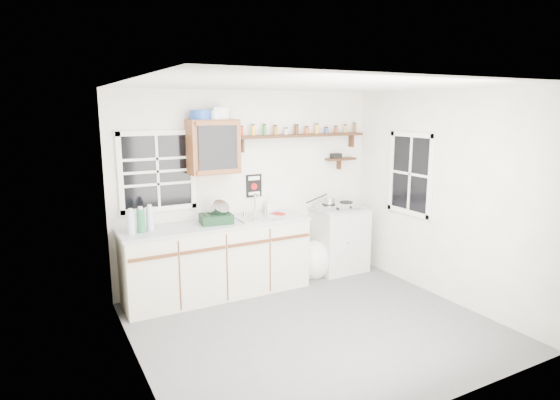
{
  "coord_description": "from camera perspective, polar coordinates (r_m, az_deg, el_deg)",
  "views": [
    {
      "loc": [
        -2.51,
        -3.9,
        2.29
      ],
      "look_at": [
        -0.12,
        0.55,
        1.29
      ],
      "focal_mm": 30.0,
      "sensor_mm": 36.0,
      "label": 1
    }
  ],
  "objects": [
    {
      "name": "upper_cabinet",
      "position": [
        5.71,
        -8.13,
        6.45
      ],
      "size": [
        0.6,
        0.32,
        0.65
      ],
      "color": "#5B3016",
      "rests_on": "wall_back"
    },
    {
      "name": "window_back",
      "position": [
        5.69,
        -14.71,
        3.39
      ],
      "size": [
        0.93,
        0.03,
        0.98
      ],
      "color": "black",
      "rests_on": "wall_back"
    },
    {
      "name": "window_right",
      "position": [
        6.24,
        15.61,
        3.09
      ],
      "size": [
        0.03,
        0.78,
        1.08
      ],
      "color": "black",
      "rests_on": "wall_back"
    },
    {
      "name": "hotplate",
      "position": [
        6.53,
        7.02,
        -0.7
      ],
      "size": [
        0.61,
        0.36,
        0.08
      ],
      "rotation": [
        0.0,
        0.0,
        -0.07
      ],
      "color": "#AEAEB2",
      "rests_on": "right_cabinet"
    },
    {
      "name": "spice_shelf",
      "position": [
        6.31,
        2.61,
        7.98
      ],
      "size": [
        1.91,
        0.18,
        0.35
      ],
      "color": "black",
      "rests_on": "wall_back"
    },
    {
      "name": "soap_bottle",
      "position": [
        6.18,
        -1.43,
        -0.66
      ],
      "size": [
        0.1,
        0.1,
        0.19
      ],
      "primitive_type": "imported",
      "rotation": [
        0.0,
        0.0,
        0.11
      ],
      "color": "silver",
      "rests_on": "main_cabinet"
    },
    {
      "name": "room",
      "position": [
        4.75,
        4.42,
        -1.43
      ],
      "size": [
        3.64,
        3.24,
        2.54
      ],
      "color": "#545457",
      "rests_on": "ground"
    },
    {
      "name": "water_bottles",
      "position": [
        5.43,
        -16.57,
        -2.37
      ],
      "size": [
        0.31,
        0.15,
        0.3
      ],
      "color": "silver",
      "rests_on": "main_cabinet"
    },
    {
      "name": "upper_cabinet_clutter",
      "position": [
        5.67,
        -8.73,
        10.29
      ],
      "size": [
        0.45,
        0.24,
        0.14
      ],
      "color": "#1A44AA",
      "rests_on": "upper_cabinet"
    },
    {
      "name": "warning_sign",
      "position": [
        6.14,
        -3.19,
        1.75
      ],
      "size": [
        0.22,
        0.02,
        0.3
      ],
      "color": "black",
      "rests_on": "wall_back"
    },
    {
      "name": "saucepan",
      "position": [
        6.43,
        5.9,
        -0.11
      ],
      "size": [
        0.35,
        0.24,
        0.16
      ],
      "rotation": [
        0.0,
        0.0,
        -0.59
      ],
      "color": "#AEAEB2",
      "rests_on": "hotplate"
    },
    {
      "name": "rag",
      "position": [
        6.05,
        -0.33,
        -1.73
      ],
      "size": [
        0.19,
        0.17,
        0.02
      ],
      "primitive_type": "cube",
      "rotation": [
        0.0,
        0.0,
        0.27
      ],
      "color": "maroon",
      "rests_on": "main_cabinet"
    },
    {
      "name": "right_cabinet",
      "position": [
        6.69,
        7.23,
        -4.75
      ],
      "size": [
        0.73,
        0.57,
        0.91
      ],
      "color": "#B3B3AC",
      "rests_on": "floor"
    },
    {
      "name": "secondary_shelf",
      "position": [
        6.7,
        7.22,
        5.04
      ],
      "size": [
        0.45,
        0.16,
        0.24
      ],
      "color": "black",
      "rests_on": "wall_back"
    },
    {
      "name": "trash_bag",
      "position": [
        6.49,
        4.1,
        -7.3
      ],
      "size": [
        0.47,
        0.42,
        0.54
      ],
      "color": "silver",
      "rests_on": "floor"
    },
    {
      "name": "sink",
      "position": [
        5.92,
        -2.86,
        -2.06
      ],
      "size": [
        0.52,
        0.44,
        0.29
      ],
      "color": "#AEAEB2",
      "rests_on": "main_cabinet"
    },
    {
      "name": "main_cabinet",
      "position": [
        5.84,
        -7.59,
        -7.12
      ],
      "size": [
        2.31,
        0.63,
        0.92
      ],
      "color": "#BCB39C",
      "rests_on": "floor"
    },
    {
      "name": "dish_rack",
      "position": [
        5.67,
        -7.65,
        -1.91
      ],
      "size": [
        0.41,
        0.33,
        0.28
      ],
      "rotation": [
        0.0,
        0.0,
        -0.13
      ],
      "color": "black",
      "rests_on": "main_cabinet"
    }
  ]
}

